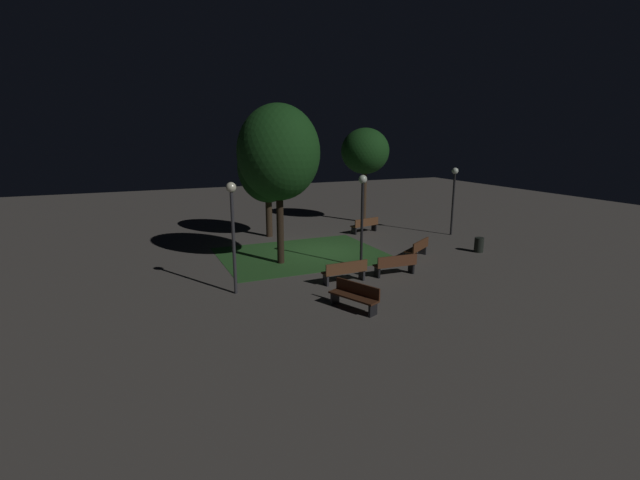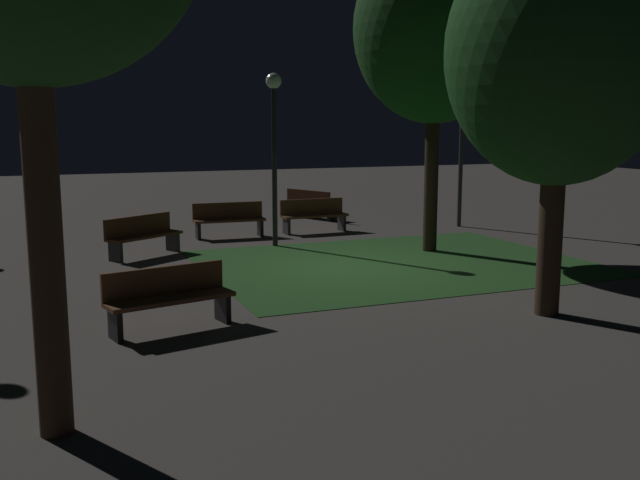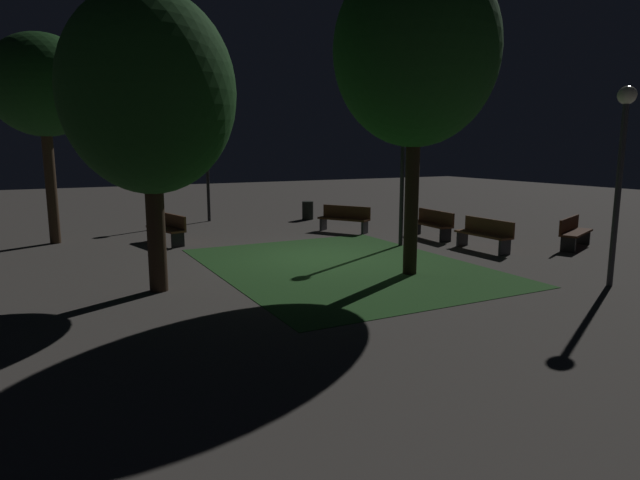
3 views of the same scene
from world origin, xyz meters
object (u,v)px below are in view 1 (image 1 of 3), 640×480
bench_back_row (355,295)px  lamp_post_near_wall (232,218)px  trash_bin (479,245)px  tree_left_canopy (279,153)px  lamp_post_plaza_west (362,204)px  lamp_post_plaza_east (454,189)px  tree_back_left (268,168)px  bench_lawn_edge (418,248)px  bench_by_lamp (345,271)px  bench_path_side (396,264)px  tree_lawn_side (365,152)px  bench_front_left (365,225)px

bench_back_row → lamp_post_near_wall: size_ratio=0.45×
lamp_post_near_wall → trash_bin: size_ratio=5.59×
tree_left_canopy → lamp_post_plaza_west: 4.19m
lamp_post_near_wall → lamp_post_plaza_east: bearing=18.8°
lamp_post_near_wall → tree_back_left: bearing=65.1°
bench_lawn_edge → lamp_post_plaza_east: (4.77, 3.38, 2.20)m
bench_by_lamp → tree_back_left: (-0.26, 9.03, 3.40)m
bench_path_side → lamp_post_near_wall: lamp_post_near_wall is taller
lamp_post_plaza_west → tree_lawn_side: bearing=60.2°
lamp_post_plaza_east → lamp_post_plaza_west: 8.61m
tree_left_canopy → lamp_post_plaza_east: 11.24m
bench_path_side → bench_front_left: (2.90, 7.70, 0.00)m
bench_path_side → lamp_post_plaza_west: lamp_post_plaza_west is taller
tree_back_left → bench_lawn_edge: bearing=-55.3°
bench_front_left → lamp_post_plaza_east: 5.42m
bench_lawn_edge → tree_lawn_side: tree_lawn_side is taller
bench_front_left → tree_back_left: tree_back_left is taller
bench_front_left → tree_left_canopy: tree_left_canopy is taller
tree_back_left → lamp_post_near_wall: tree_back_left is taller
bench_path_side → tree_back_left: size_ratio=0.31×
bench_by_lamp → bench_back_row: (-0.92, -2.52, 0.00)m
bench_by_lamp → tree_back_left: 9.65m
bench_lawn_edge → bench_path_side: bearing=-142.9°
lamp_post_plaza_east → lamp_post_plaza_west: size_ratio=0.96×
lamp_post_plaza_west → bench_front_left: bearing=59.2°
tree_back_left → tree_left_canopy: bearing=-102.0°
bench_path_side → bench_lawn_edge: bearing=37.1°
trash_bin → tree_lawn_side: bearing=98.5°
bench_by_lamp → tree_lawn_side: bearing=57.6°
tree_left_canopy → lamp_post_near_wall: 4.66m
bench_path_side → tree_lawn_side: bearing=67.3°
bench_by_lamp → tree_back_left: size_ratio=0.31×
tree_left_canopy → lamp_post_plaza_west: bearing=-32.5°
tree_left_canopy → tree_lawn_side: (8.21, 7.08, -0.29)m
bench_front_left → lamp_post_near_wall: 12.04m
bench_path_side → lamp_post_near_wall: (-6.51, 0.55, 2.32)m
lamp_post_near_wall → lamp_post_plaza_east: size_ratio=1.05×
bench_path_side → bench_front_left: 8.22m
bench_back_row → tree_back_left: 12.06m
bench_path_side → trash_bin: bearing=14.8°
bench_path_side → bench_back_row: same height
bench_back_row → lamp_post_plaza_east: bearing=36.5°
bench_front_left → tree_back_left: (-5.47, 1.34, 3.40)m
tree_back_left → lamp_post_plaza_west: size_ratio=1.46×
bench_path_side → bench_front_left: same height
tree_left_canopy → lamp_post_plaza_west: (3.05, -1.94, -2.12)m
bench_front_left → bench_back_row: size_ratio=1.01×
lamp_post_plaza_east → lamp_post_plaza_west: lamp_post_plaza_west is taller
tree_left_canopy → lamp_post_near_wall: size_ratio=1.71×
tree_lawn_side → lamp_post_near_wall: (-11.00, -10.18, -1.79)m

